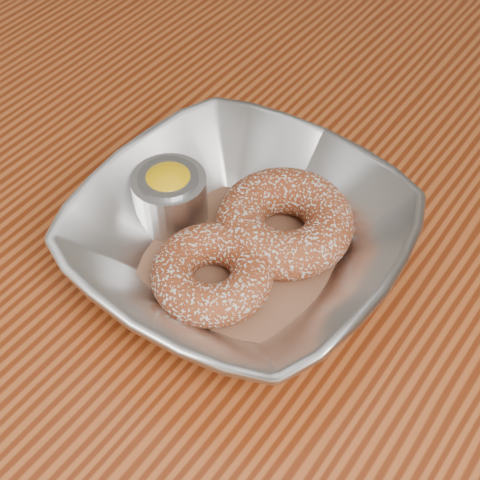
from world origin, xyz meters
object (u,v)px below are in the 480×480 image
Objects in this scene: donut_front at (212,274)px; table at (270,271)px; donut_back at (285,222)px; ramekin at (170,195)px; serving_bowl at (240,241)px.

table is at bearing 101.12° from donut_front.
table is 11.55× the size of donut_back.
ramekin is at bearing -159.56° from donut_back.
ramekin reaches higher than table.
ramekin is (-0.05, -0.07, 0.13)m from table.
table is 0.16m from ramekin.
serving_bowl reaches higher than donut_back.
serving_bowl is 4.07× the size of ramekin.
donut_back is at bearing 66.13° from serving_bowl.
serving_bowl is (0.02, -0.08, 0.13)m from table.
donut_front is 0.08m from ramekin.
serving_bowl is at bearing 90.97° from donut_front.
table is 13.57× the size of donut_front.
donut_back is 1.79× the size of ramekin.
table is 5.08× the size of serving_bowl.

